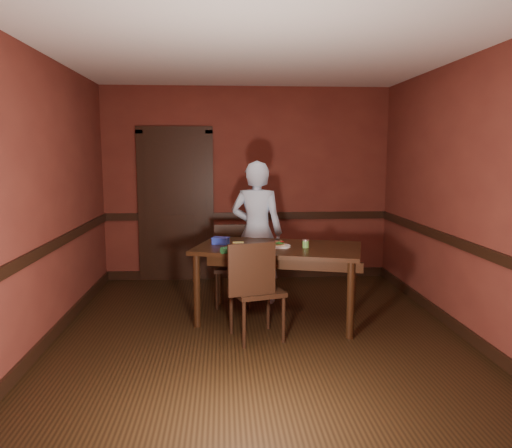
{
  "coord_description": "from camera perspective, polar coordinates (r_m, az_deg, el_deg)",
  "views": [
    {
      "loc": [
        -0.34,
        -4.79,
        1.78
      ],
      "look_at": [
        0.0,
        0.35,
        1.05
      ],
      "focal_mm": 35.0,
      "sensor_mm": 36.0,
      "label": 1
    }
  ],
  "objects": [
    {
      "name": "sandwich_plate",
      "position": [
        5.26,
        2.64,
        -2.44
      ],
      "size": [
        0.25,
        0.25,
        0.06
      ],
      "rotation": [
        0.0,
        0.0,
        -0.06
      ],
      "color": "silver",
      "rests_on": "dining_table"
    },
    {
      "name": "door",
      "position": [
        7.07,
        -9.15,
        2.37
      ],
      "size": [
        1.05,
        0.07,
        2.2
      ],
      "color": "black",
      "rests_on": "ground"
    },
    {
      "name": "dado_back",
      "position": [
        7.08,
        -1.02,
        0.93
      ],
      "size": [
        4.0,
        0.03,
        0.1
      ],
      "primitive_type": "cube",
      "color": "black",
      "rests_on": "ground"
    },
    {
      "name": "floor",
      "position": [
        5.12,
        0.27,
        -12.28
      ],
      "size": [
        4.0,
        4.5,
        0.01
      ],
      "primitive_type": "cube",
      "color": "black",
      "rests_on": "ground"
    },
    {
      "name": "dado_right",
      "position": [
        5.4,
        21.82,
        -1.9
      ],
      "size": [
        0.03,
        4.5,
        0.1
      ],
      "primitive_type": "cube",
      "color": "black",
      "rests_on": "ground"
    },
    {
      "name": "baseboard_right",
      "position": [
        5.59,
        21.36,
        -10.41
      ],
      "size": [
        0.03,
        4.5,
        0.12
      ],
      "primitive_type": "cube",
      "color": "black",
      "rests_on": "ground"
    },
    {
      "name": "person",
      "position": [
        5.94,
        0.09,
        -0.95
      ],
      "size": [
        0.71,
        0.56,
        1.7
      ],
      "primitive_type": "imported",
      "rotation": [
        0.0,
        0.0,
        2.86
      ],
      "color": "silver",
      "rests_on": "floor"
    },
    {
      "name": "food_tub",
      "position": [
        5.42,
        -4.06,
        -1.91
      ],
      "size": [
        0.21,
        0.17,
        0.07
      ],
      "rotation": [
        0.0,
        0.0,
        -0.34
      ],
      "color": "#2338B5",
      "rests_on": "dining_table"
    },
    {
      "name": "wall_back",
      "position": [
        7.06,
        -1.04,
        4.57
      ],
      "size": [
        4.0,
        0.02,
        2.7
      ],
      "primitive_type": "cube",
      "color": "#5D251C",
      "rests_on": "ground"
    },
    {
      "name": "chair_near",
      "position": [
        4.83,
        0.08,
        -7.46
      ],
      "size": [
        0.56,
        0.56,
        0.97
      ],
      "primitive_type": null,
      "rotation": [
        0.0,
        0.0,
        3.43
      ],
      "color": "black",
      "rests_on": "floor"
    },
    {
      "name": "ceiling",
      "position": [
        4.89,
        0.29,
        18.93
      ],
      "size": [
        4.0,
        4.5,
        0.01
      ],
      "primitive_type": "cube",
      "color": "white",
      "rests_on": "ground"
    },
    {
      "name": "wall_left",
      "position": [
        5.08,
        -22.86,
        2.59
      ],
      "size": [
        0.02,
        4.5,
        2.7
      ],
      "primitive_type": "cube",
      "color": "#5D251C",
      "rests_on": "ground"
    },
    {
      "name": "wall_front",
      "position": [
        2.6,
        3.85,
        -1.47
      ],
      "size": [
        4.0,
        0.02,
        2.7
      ],
      "primitive_type": "cube",
      "color": "#5D251C",
      "rests_on": "ground"
    },
    {
      "name": "dining_table",
      "position": [
        5.38,
        2.53,
        -6.76
      ],
      "size": [
        1.92,
        1.4,
        0.8
      ],
      "primitive_type": "cube",
      "rotation": [
        0.0,
        0.0,
        -0.28
      ],
      "color": "black",
      "rests_on": "floor"
    },
    {
      "name": "wall_right",
      "position": [
        5.35,
        22.21,
        2.86
      ],
      "size": [
        0.02,
        4.5,
        2.7
      ],
      "primitive_type": "cube",
      "color": "#5D251C",
      "rests_on": "ground"
    },
    {
      "name": "baseboard_back",
      "position": [
        7.24,
        -1.01,
        -5.68
      ],
      "size": [
        4.0,
        0.03,
        0.12
      ],
      "primitive_type": "cube",
      "color": "black",
      "rests_on": "ground"
    },
    {
      "name": "dado_left",
      "position": [
        5.14,
        -22.42,
        -2.41
      ],
      "size": [
        0.03,
        4.5,
        0.1
      ],
      "primitive_type": "cube",
      "color": "black",
      "rests_on": "ground"
    },
    {
      "name": "baseboard_left",
      "position": [
        5.34,
        -21.93,
        -11.31
      ],
      "size": [
        0.03,
        4.5,
        0.12
      ],
      "primitive_type": "cube",
      "color": "black",
      "rests_on": "ground"
    },
    {
      "name": "wrapped_veg",
      "position": [
        4.96,
        -2.79,
        -2.88
      ],
      "size": [
        0.24,
        0.21,
        0.07
      ],
      "primitive_type": "cylinder",
      "rotation": [
        0.0,
        1.57,
        0.68
      ],
      "color": "#1A4F26",
      "rests_on": "dining_table"
    },
    {
      "name": "cheese_saucer",
      "position": [
        5.26,
        -2.05,
        -2.41
      ],
      "size": [
        0.16,
        0.16,
        0.05
      ],
      "rotation": [
        0.0,
        0.0,
        0.06
      ],
      "color": "silver",
      "rests_on": "dining_table"
    },
    {
      "name": "sauce_jar",
      "position": [
        5.23,
        5.7,
        -2.24
      ],
      "size": [
        0.07,
        0.07,
        0.09
      ],
      "rotation": [
        0.0,
        0.0,
        -0.12
      ],
      "color": "#5A9842",
      "rests_on": "dining_table"
    },
    {
      "name": "chair_far",
      "position": [
        5.9,
        -2.7,
        -4.81
      ],
      "size": [
        0.44,
        0.44,
        0.93
      ],
      "primitive_type": null,
      "rotation": [
        0.0,
        0.0,
        0.01
      ],
      "color": "black",
      "rests_on": "floor"
    }
  ]
}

